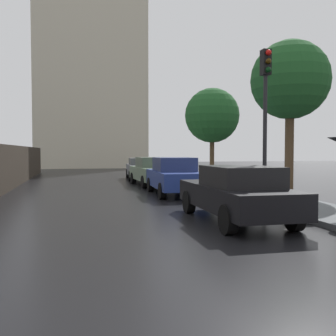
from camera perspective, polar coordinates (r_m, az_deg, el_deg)
ground at (r=4.03m, az=9.25°, el=-22.88°), size 120.00×120.00×0.00m
car_blue_near_kerb at (r=15.46m, az=0.94°, el=-1.18°), size 1.85×4.28×1.48m
car_black_mid_road at (r=9.69m, az=9.97°, el=-3.61°), size 1.77×4.42×1.37m
car_grey_behind_camera at (r=23.88m, az=-3.76°, el=-0.01°), size 2.11×4.39×1.33m
car_green_far_lane at (r=19.65m, az=-1.98°, el=-0.48°), size 2.05×4.18×1.43m
traffic_light at (r=12.08m, az=14.13°, el=9.91°), size 0.26×0.39×4.60m
street_tree_near at (r=16.52m, az=17.48°, el=12.11°), size 3.12×3.12×6.13m
street_tree_mid at (r=23.81m, az=6.49°, el=7.63°), size 3.28×3.28×5.54m
distant_tower at (r=45.83m, az=-11.37°, el=19.15°), size 11.52×7.74×35.91m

